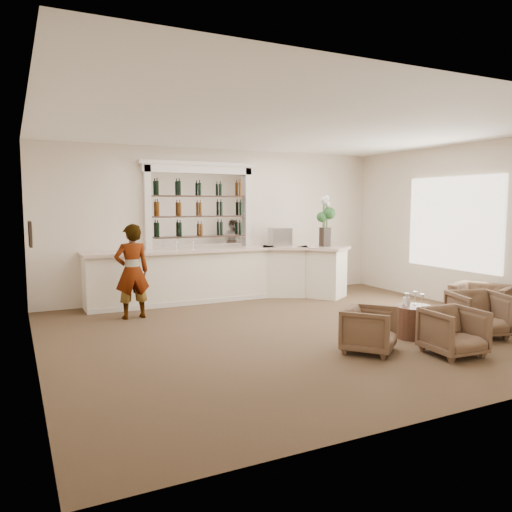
{
  "coord_description": "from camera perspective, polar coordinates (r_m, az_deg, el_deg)",
  "views": [
    {
      "loc": [
        -4.22,
        -6.94,
        2.1
      ],
      "look_at": [
        -0.37,
        0.9,
        1.18
      ],
      "focal_mm": 35.0,
      "sensor_mm": 36.0,
      "label": 1
    }
  ],
  "objects": [
    {
      "name": "wine_glass_tbl_b",
      "position": [
        8.35,
        17.72,
        -4.6
      ],
      "size": [
        0.07,
        0.07,
        0.21
      ],
      "primitive_type": null,
      "color": "white",
      "rests_on": "cocktail_table"
    },
    {
      "name": "wine_glass_tbl_a",
      "position": [
        8.16,
        16.85,
        -4.8
      ],
      "size": [
        0.07,
        0.07,
        0.21
      ],
      "primitive_type": null,
      "color": "white",
      "rests_on": "cocktail_table"
    },
    {
      "name": "armchair_center",
      "position": [
        7.51,
        21.63,
        -8.04
      ],
      "size": [
        0.75,
        0.77,
        0.66
      ],
      "primitive_type": "imported",
      "rotation": [
        0.0,
        0.0,
        -0.06
      ],
      "color": "brown",
      "rests_on": "ground"
    },
    {
      "name": "armchair_left",
      "position": [
        7.31,
        12.81,
        -8.21
      ],
      "size": [
        0.98,
        0.99,
        0.65
      ],
      "primitive_type": "imported",
      "rotation": [
        0.0,
        0.0,
        0.68
      ],
      "color": "brown",
      "rests_on": "ground"
    },
    {
      "name": "napkin_holder",
      "position": [
        8.31,
        16.83,
        -4.92
      ],
      "size": [
        0.08,
        0.08,
        0.12
      ],
      "primitive_type": "cube",
      "color": "white",
      "rests_on": "cocktail_table"
    },
    {
      "name": "back_bar_alcove",
      "position": [
        10.99,
        -6.43,
        5.62
      ],
      "size": [
        2.64,
        0.25,
        3.0
      ],
      "color": "white",
      "rests_on": "ground"
    },
    {
      "name": "ground",
      "position": [
        8.38,
        5.02,
        -8.52
      ],
      "size": [
        8.0,
        8.0,
        0.0
      ],
      "primitive_type": "plane",
      "color": "brown",
      "rests_on": "ground"
    },
    {
      "name": "espresso_machine",
      "position": [
        11.42,
        2.76,
        2.21
      ],
      "size": [
        0.53,
        0.47,
        0.41
      ],
      "primitive_type": "cube",
      "rotation": [
        0.0,
        0.0,
        -0.19
      ],
      "color": "#ACACB1",
      "rests_on": "bar_counter"
    },
    {
      "name": "wine_glass_bar_left",
      "position": [
        10.41,
        -9.08,
        1.22
      ],
      "size": [
        0.07,
        0.07,
        0.21
      ],
      "primitive_type": null,
      "color": "white",
      "rests_on": "bar_counter"
    },
    {
      "name": "armchair_right",
      "position": [
        8.68,
        24.05,
        -6.09
      ],
      "size": [
        0.97,
        0.99,
        0.72
      ],
      "primitive_type": "imported",
      "rotation": [
        0.0,
        0.0,
        -0.32
      ],
      "color": "brown",
      "rests_on": "ground"
    },
    {
      "name": "flower_vase",
      "position": [
        11.31,
        7.92,
        4.31
      ],
      "size": [
        0.3,
        0.3,
        1.13
      ],
      "color": "black",
      "rests_on": "bar_counter"
    },
    {
      "name": "sommelier",
      "position": [
        9.37,
        -13.99,
        -1.73
      ],
      "size": [
        0.65,
        0.44,
        1.74
      ],
      "primitive_type": "imported",
      "rotation": [
        0.0,
        0.0,
        3.19
      ],
      "color": "gray",
      "rests_on": "ground"
    },
    {
      "name": "armchair_far",
      "position": [
        9.97,
        24.44,
        -4.83
      ],
      "size": [
        1.17,
        1.24,
        0.64
      ],
      "primitive_type": "imported",
      "rotation": [
        0.0,
        0.0,
        -1.17
      ],
      "color": "brown",
      "rests_on": "ground"
    },
    {
      "name": "cocktail_table",
      "position": [
        8.29,
        17.53,
        -7.16
      ],
      "size": [
        0.58,
        0.58,
        0.5
      ],
      "primitive_type": "cylinder",
      "color": "#523023",
      "rests_on": "ground"
    },
    {
      "name": "room_shell",
      "position": [
        8.81,
        3.67,
        7.55
      ],
      "size": [
        8.04,
        7.02,
        3.32
      ],
      "color": "beige",
      "rests_on": "ground"
    },
    {
      "name": "wine_glass_tbl_c",
      "position": [
        8.16,
        18.44,
        -4.86
      ],
      "size": [
        0.07,
        0.07,
        0.21
      ],
      "primitive_type": null,
      "color": "white",
      "rests_on": "cocktail_table"
    },
    {
      "name": "bar_counter",
      "position": [
        10.83,
        -3.93,
        -2.1
      ],
      "size": [
        5.72,
        1.8,
        1.14
      ],
      "color": "white",
      "rests_on": "ground"
    },
    {
      "name": "wine_glass_bar_right",
      "position": [
        10.5,
        -7.19,
        1.29
      ],
      "size": [
        0.07,
        0.07,
        0.21
      ],
      "primitive_type": null,
      "color": "white",
      "rests_on": "bar_counter"
    }
  ]
}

